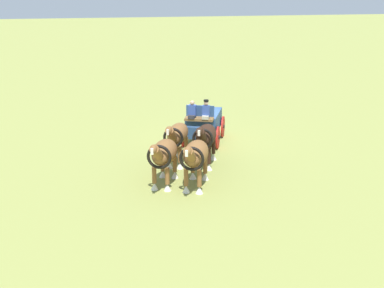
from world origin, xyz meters
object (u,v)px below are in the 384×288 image
(draft_horse_lead_off, at_px, (164,154))
(draft_horse_lead_near, at_px, (195,156))
(draft_horse_rear_off, at_px, (177,136))
(show_wagon, at_px, (203,122))
(draft_horse_rear_near, at_px, (206,137))

(draft_horse_lead_off, bearing_deg, draft_horse_lead_near, 66.65)
(draft_horse_lead_near, height_order, draft_horse_lead_off, draft_horse_lead_near)
(draft_horse_rear_off, relative_size, draft_horse_lead_off, 1.04)
(draft_horse_lead_near, bearing_deg, draft_horse_lead_off, -113.35)
(draft_horse_lead_near, bearing_deg, show_wagon, 162.82)
(draft_horse_rear_near, height_order, draft_horse_lead_off, draft_horse_rear_near)
(draft_horse_lead_near, xyz_separation_m, draft_horse_lead_off, (-0.52, -1.19, -0.02))
(draft_horse_rear_near, distance_m, draft_horse_lead_near, 2.59)
(draft_horse_rear_off, distance_m, draft_horse_lead_off, 2.58)
(draft_horse_rear_near, bearing_deg, draft_horse_lead_off, -49.98)
(draft_horse_rear_near, relative_size, draft_horse_lead_off, 1.01)
(draft_horse_lead_off, bearing_deg, draft_horse_rear_near, 130.02)
(draft_horse_rear_off, height_order, draft_horse_lead_off, draft_horse_rear_off)
(draft_horse_rear_near, bearing_deg, show_wagon, 167.36)
(show_wagon, height_order, draft_horse_lead_near, show_wagon)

